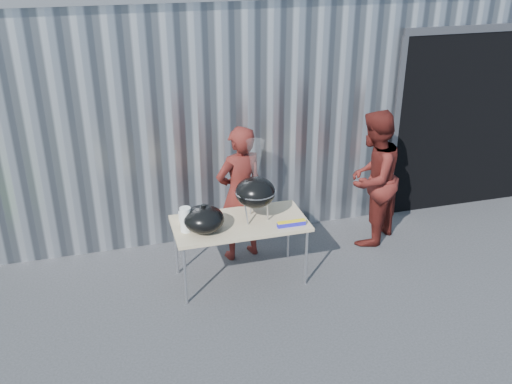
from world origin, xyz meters
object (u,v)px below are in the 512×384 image
object	(u,v)px
folding_table	(240,225)
person_cook	(240,194)
person_bystander	(372,179)
kettle_grill	(255,186)

from	to	relation	value
folding_table	person_cook	world-z (taller)	person_cook
person_cook	person_bystander	xyz separation A→B (m)	(1.70, -0.08, 0.03)
folding_table	person_cook	bearing A→B (deg)	75.35
person_bystander	kettle_grill	bearing A→B (deg)	-23.61
kettle_grill	person_bystander	bearing A→B (deg)	14.66
folding_table	kettle_grill	world-z (taller)	kettle_grill
folding_table	kettle_grill	size ratio (longest dim) A/B	1.60
folding_table	person_bystander	size ratio (longest dim) A/B	0.85
kettle_grill	person_bystander	xyz separation A→B (m)	(1.65, 0.43, -0.29)
kettle_grill	person_bystander	world-z (taller)	person_bystander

